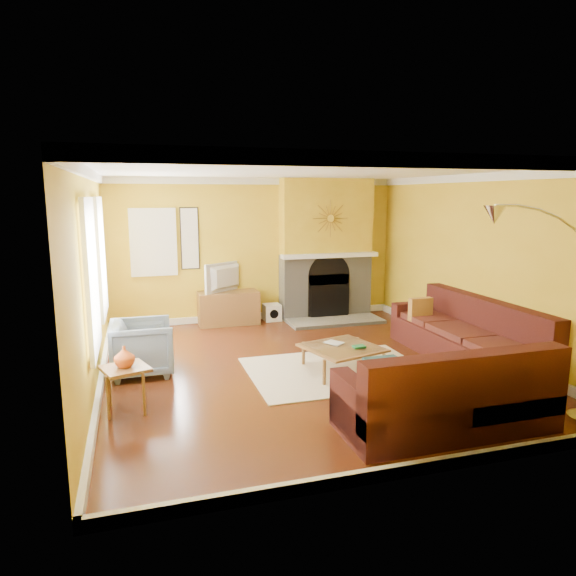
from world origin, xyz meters
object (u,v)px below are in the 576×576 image
object	(u,v)px
sectional_sofa	(414,345)
media_console	(228,308)
armchair	(142,348)
coffee_table	(342,359)
arc_lamp	(549,322)
side_table	(126,389)

from	to	relation	value
sectional_sofa	media_console	bearing A→B (deg)	116.57
media_console	armchair	distance (m)	2.89
coffee_table	armchair	distance (m)	2.70
sectional_sofa	armchair	xyz separation A→B (m)	(-3.40, 1.20, -0.08)
coffee_table	arc_lamp	bearing A→B (deg)	-59.79
media_console	arc_lamp	distance (m)	5.83
coffee_table	armchair	bearing A→B (deg)	164.93
sectional_sofa	armchair	bearing A→B (deg)	160.56
side_table	armchair	bearing A→B (deg)	80.54
side_table	arc_lamp	xyz separation A→B (m)	(4.08, -1.70, 0.88)
coffee_table	media_console	xyz separation A→B (m)	(-1.00, 3.10, 0.12)
media_console	armchair	bearing A→B (deg)	-123.69
coffee_table	side_table	xyz separation A→B (m)	(-2.80, -0.50, 0.07)
sectional_sofa	side_table	bearing A→B (deg)	180.00
arc_lamp	coffee_table	bearing A→B (deg)	120.21
coffee_table	side_table	world-z (taller)	side_table
sectional_sofa	media_console	xyz separation A→B (m)	(-1.80, 3.60, -0.14)
media_console	side_table	xyz separation A→B (m)	(-1.80, -3.60, -0.05)
coffee_table	arc_lamp	size ratio (longest dim) A/B	0.40
side_table	sectional_sofa	bearing A→B (deg)	-0.00
sectional_sofa	side_table	distance (m)	3.61
coffee_table	arc_lamp	world-z (taller)	arc_lamp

